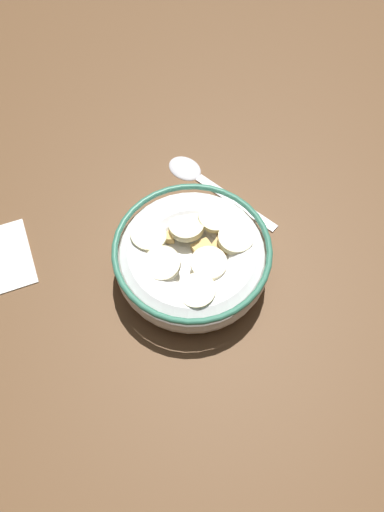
# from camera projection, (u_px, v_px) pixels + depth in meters

# --- Properties ---
(ground_plane) EXTENTS (1.06, 1.06, 0.02)m
(ground_plane) POSITION_uv_depth(u_px,v_px,m) (192.00, 275.00, 0.52)
(ground_plane) COLOR brown
(cereal_bowl) EXTENTS (0.15, 0.15, 0.05)m
(cereal_bowl) POSITION_uv_depth(u_px,v_px,m) (192.00, 258.00, 0.49)
(cereal_bowl) COLOR white
(cereal_bowl) RESTS_ON ground_plane
(spoon) EXTENTS (0.07, 0.15, 0.01)m
(spoon) POSITION_uv_depth(u_px,v_px,m) (199.00, 176.00, 0.57)
(spoon) COLOR silver
(spoon) RESTS_ON ground_plane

